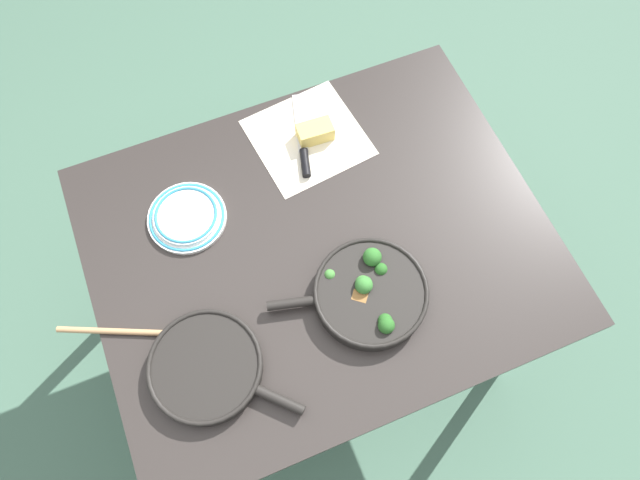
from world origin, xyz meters
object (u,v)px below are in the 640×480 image
wooden_spoon (156,333)px  dinner_plate_stack (187,217)px  skillet_broccoli (369,293)px  skillet_eggs (207,367)px  grater_knife (303,146)px  cheese_block (315,132)px

wooden_spoon → dinner_plate_stack: (0.16, 0.27, 0.01)m
skillet_broccoli → wooden_spoon: skillet_broccoli is taller
skillet_eggs → dinner_plate_stack: skillet_eggs is taller
skillet_broccoli → grater_knife: 0.47m
wooden_spoon → dinner_plate_stack: size_ratio=1.78×
skillet_broccoli → skillet_eggs: (-0.43, -0.02, -0.00)m
skillet_eggs → dinner_plate_stack: bearing=125.7°
skillet_broccoli → wooden_spoon: size_ratio=1.06×
wooden_spoon → grater_knife: size_ratio=1.35×
wooden_spoon → cheese_block: (0.57, 0.38, 0.02)m
skillet_eggs → wooden_spoon: size_ratio=0.87×
skillet_eggs → grater_knife: 0.66m
skillet_eggs → grater_knife: skillet_eggs is taller
skillet_broccoli → dinner_plate_stack: skillet_broccoli is taller
skillet_eggs → dinner_plate_stack: 0.41m
skillet_eggs → dinner_plate_stack: (0.07, 0.40, -0.01)m
wooden_spoon → skillet_broccoli: bearing=12.6°
wooden_spoon → cheese_block: cheese_block is taller
cheese_block → dinner_plate_stack: bearing=-165.0°
grater_knife → dinner_plate_stack: size_ratio=1.32×
wooden_spoon → dinner_plate_stack: dinner_plate_stack is taller
skillet_broccoli → skillet_eggs: 0.43m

